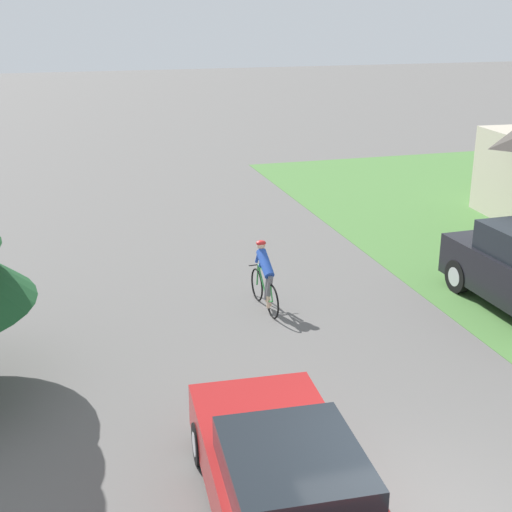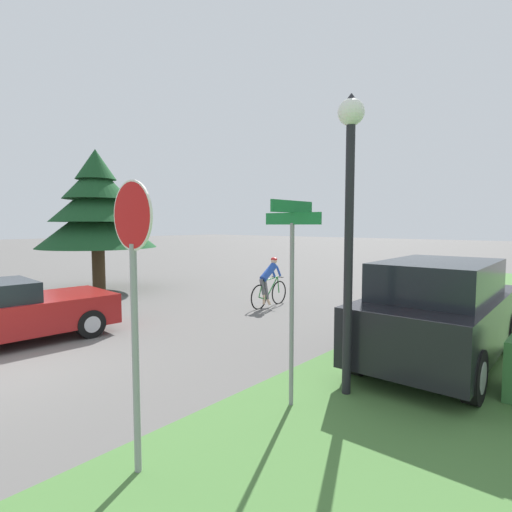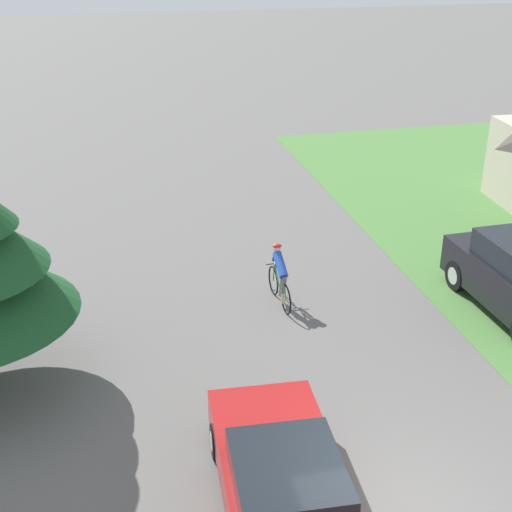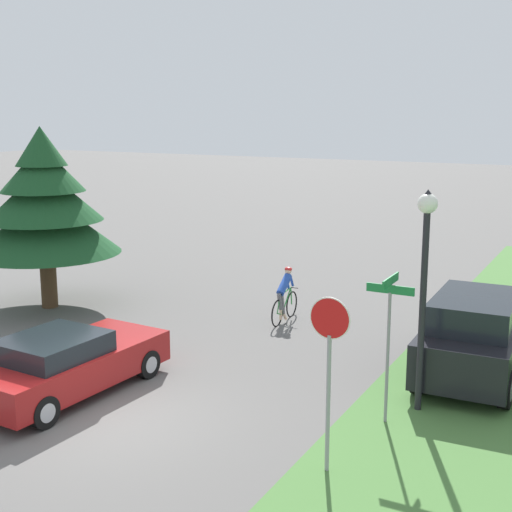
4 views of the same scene
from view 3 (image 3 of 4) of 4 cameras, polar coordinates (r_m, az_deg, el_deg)
The scene contains 2 objects.
sedan_left_lane at distance 11.71m, azimuth 2.18°, elevation -17.65°, with size 2.14×4.47×1.33m.
cyclist at distance 17.46m, azimuth 1.92°, elevation -1.66°, with size 0.44×1.78×1.52m.
Camera 3 is at (-3.93, -7.59, 8.63)m, focal length 50.00 mm.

